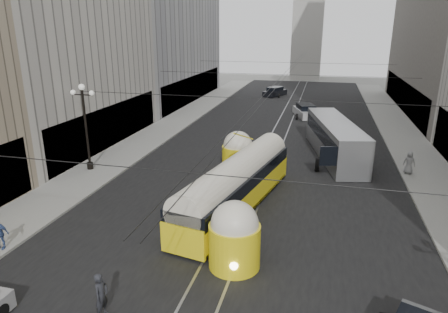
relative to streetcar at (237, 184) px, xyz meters
The scene contains 14 objects.
road 18.29m from the streetcar, 88.43° to the left, with size 20.00×85.00×0.02m, color black.
sidewalk_left 24.62m from the streetcar, 117.90° to the left, with size 4.00×72.00×0.15m, color gray.
sidewalk_right 25.10m from the streetcar, 60.08° to the left, with size 4.00×72.00×0.15m, color gray.
rail_left 18.29m from the streetcar, 90.79° to the left, with size 0.12×85.00×0.04m, color gray.
rail_right 18.33m from the streetcar, 86.08° to the left, with size 0.12×85.00×0.04m, color gray.
distant_tower 67.07m from the streetcar, 89.56° to the left, with size 6.00×6.00×31.36m.
lamppost_left_mid 12.84m from the streetcar, 162.93° to the left, with size 1.86×0.44×6.37m.
catenary 17.75m from the streetcar, 87.94° to the left, with size 25.00×72.00×0.23m.
streetcar is the anchor object (origin of this frame).
city_bus 13.04m from the streetcar, 63.81° to the left, with size 5.02×12.22×3.01m.
sedan_white_far 27.07m from the streetcar, 84.35° to the left, with size 3.45×5.28×1.55m.
sedan_dark_far 41.72m from the streetcar, 93.95° to the left, with size 3.54×4.86×1.42m.
pedestrian_crossing_a 10.82m from the streetcar, 105.16° to the right, with size 0.66×0.43×1.81m, color black.
pedestrian_sidewalk_right 13.88m from the streetcar, 37.50° to the left, with size 0.82×0.50×1.68m, color gray.
Camera 1 is at (4.07, -7.09, 10.33)m, focal length 32.00 mm.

